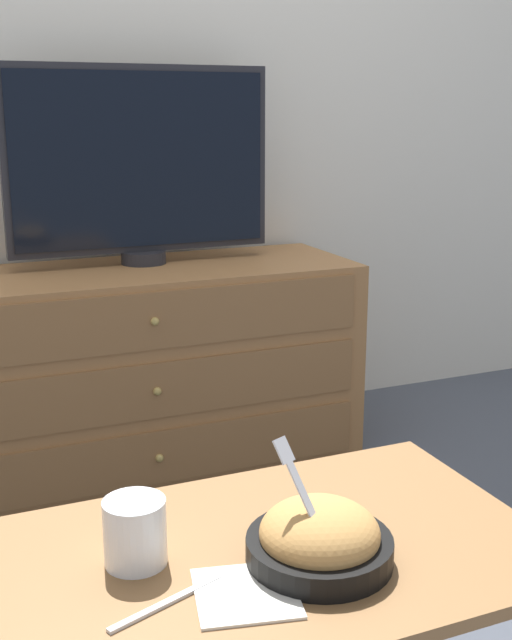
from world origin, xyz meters
The scene contains 9 objects.
ground_plane centered at (0.00, 0.00, 0.00)m, with size 12.00×12.00×0.00m, color #474C56.
wall_back centered at (0.00, 0.03, 1.30)m, with size 12.00×0.05×2.60m.
dresser centered at (-0.11, -0.27, 0.31)m, with size 1.37×0.50×0.61m.
tv centered at (-0.05, -0.19, 0.92)m, with size 0.81×0.14×0.59m.
coffee_table centered at (-0.27, -1.65, 0.39)m, with size 0.82×0.50×0.46m.
takeout_bowl centered at (-0.22, -1.70, 0.50)m, with size 0.21×0.21×0.18m.
drink_cup centered at (-0.45, -1.61, 0.51)m, with size 0.09×0.09×0.09m.
napkin centered at (-0.34, -1.74, 0.47)m, with size 0.16×0.16×0.00m.
knife centered at (-0.44, -1.72, 0.47)m, with size 0.17×0.07×0.01m.
Camera 1 is at (-0.69, -2.59, 1.08)m, focal length 45.00 mm.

